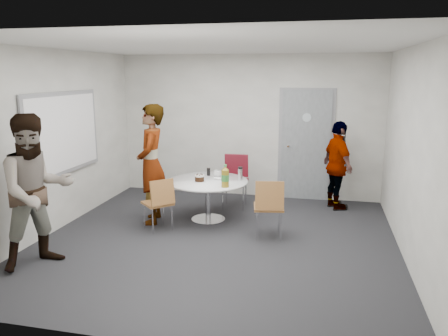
% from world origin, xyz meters
% --- Properties ---
extents(floor, '(5.00, 5.00, 0.00)m').
position_xyz_m(floor, '(0.00, 0.00, 0.00)').
color(floor, black).
rests_on(floor, ground).
extents(ceiling, '(5.00, 5.00, 0.00)m').
position_xyz_m(ceiling, '(0.00, 0.00, 2.70)').
color(ceiling, silver).
rests_on(ceiling, wall_back).
extents(wall_back, '(5.00, 0.00, 5.00)m').
position_xyz_m(wall_back, '(0.00, 2.50, 1.35)').
color(wall_back, '#B0AFA7').
rests_on(wall_back, floor).
extents(wall_left, '(0.00, 5.00, 5.00)m').
position_xyz_m(wall_left, '(-2.50, 0.00, 1.35)').
color(wall_left, '#B0AFA7').
rests_on(wall_left, floor).
extents(wall_right, '(0.00, 5.00, 5.00)m').
position_xyz_m(wall_right, '(2.50, 0.00, 1.35)').
color(wall_right, '#B0AFA7').
rests_on(wall_right, floor).
extents(wall_front, '(5.00, 0.00, 5.00)m').
position_xyz_m(wall_front, '(0.00, -2.50, 1.35)').
color(wall_front, '#B0AFA7').
rests_on(wall_front, floor).
extents(door, '(1.02, 0.17, 2.12)m').
position_xyz_m(door, '(1.10, 2.48, 1.03)').
color(door, slate).
rests_on(door, wall_back).
extents(whiteboard, '(0.04, 1.90, 1.25)m').
position_xyz_m(whiteboard, '(-2.46, 0.20, 1.45)').
color(whiteboard, gray).
rests_on(whiteboard, wall_left).
extents(table, '(1.28, 1.28, 1.01)m').
position_xyz_m(table, '(-0.33, 0.83, 0.59)').
color(table, white).
rests_on(table, floor).
extents(chair_near_left, '(0.57, 0.57, 0.82)m').
position_xyz_m(chair_near_left, '(-0.93, 0.19, 0.50)').
color(chair_near_left, brown).
rests_on(chair_near_left, floor).
extents(chair_near_right, '(0.49, 0.52, 0.88)m').
position_xyz_m(chair_near_right, '(0.70, 0.24, 0.54)').
color(chair_near_right, brown).
rests_on(chair_near_right, floor).
extents(chair_far, '(0.46, 0.50, 0.93)m').
position_xyz_m(chair_far, '(-0.08, 1.72, 0.57)').
color(chair_far, maroon).
rests_on(chair_far, floor).
extents(person_main, '(0.61, 0.78, 1.89)m').
position_xyz_m(person_main, '(-1.21, 0.59, 0.94)').
color(person_main, '#A5C6EA').
rests_on(person_main, floor).
extents(person_left, '(1.12, 1.16, 1.89)m').
position_xyz_m(person_left, '(-1.95, -1.24, 0.94)').
color(person_left, white).
rests_on(person_left, floor).
extents(person_right, '(0.73, 0.98, 1.55)m').
position_xyz_m(person_right, '(1.68, 1.95, 0.78)').
color(person_right, black).
rests_on(person_right, floor).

